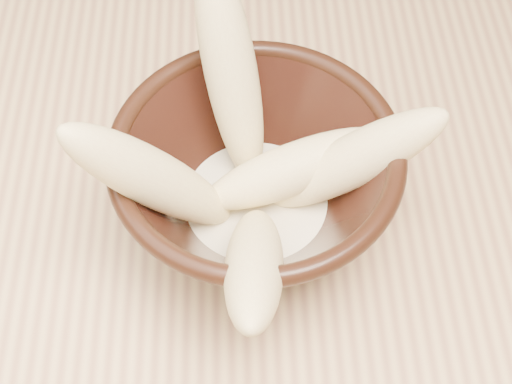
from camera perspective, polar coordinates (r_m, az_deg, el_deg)
bowl at (r=0.49m, az=0.00°, el=0.59°), size 0.19×0.19×0.11m
milk_puddle at (r=0.51m, az=0.00°, el=-1.05°), size 0.11×0.11×0.02m
banana_upright at (r=0.48m, az=-2.03°, el=9.60°), size 0.07×0.11×0.17m
banana_left at (r=0.45m, az=-8.22°, el=1.08°), size 0.12×0.06×0.15m
banana_right at (r=0.48m, az=7.87°, el=2.53°), size 0.13×0.04×0.12m
banana_across at (r=0.49m, az=3.07°, el=1.88°), size 0.14×0.07×0.06m
banana_front at (r=0.43m, az=-0.14°, el=-5.82°), size 0.05×0.15×0.12m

